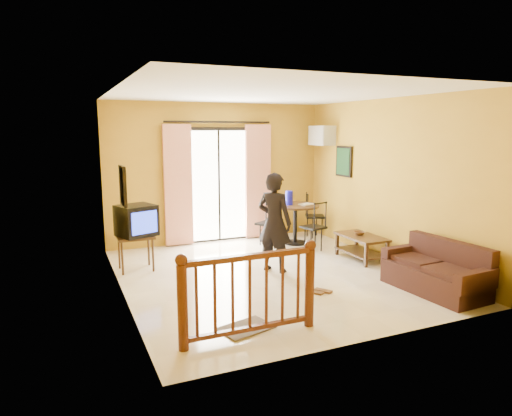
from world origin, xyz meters
name	(u,v)px	position (x,y,z in m)	size (l,w,h in m)	color
ground	(270,275)	(0.00, 0.00, 0.00)	(5.00, 5.00, 0.00)	beige
room_shell	(271,167)	(0.00, 0.00, 1.70)	(5.00, 5.00, 5.00)	white
balcony_door	(219,184)	(0.00, 2.43, 1.19)	(2.25, 0.14, 2.46)	black
tv_table	(135,240)	(-1.90, 1.11, 0.50)	(0.58, 0.48, 0.58)	black
television	(136,220)	(-1.87, 1.10, 0.83)	(0.69, 0.66, 0.50)	black
picture_left	(123,186)	(-2.22, -0.20, 1.55)	(0.05, 0.42, 0.52)	black
dining_table	(295,213)	(1.33, 1.64, 0.63)	(0.95, 0.95, 0.79)	black
water_jug	(289,198)	(1.20, 1.67, 0.93)	(0.15, 0.15, 0.28)	#1414C2
serving_tray	(306,204)	(1.52, 1.54, 0.80)	(0.28, 0.18, 0.02)	beige
dining_chairs	(299,244)	(1.37, 1.55, 0.00)	(1.78, 1.45, 0.95)	black
air_conditioner	(322,135)	(2.09, 1.95, 2.15)	(0.31, 0.60, 0.40)	silver
botanical_print	(344,161)	(2.22, 1.30, 1.65)	(0.05, 0.50, 0.60)	black
coffee_table	(361,243)	(1.85, 0.15, 0.29)	(0.54, 0.97, 0.43)	black
bowl	(359,233)	(1.85, 0.22, 0.46)	(0.19, 0.19, 0.06)	#54351D
sofa	(437,273)	(1.85, -1.62, 0.27)	(0.79, 1.56, 0.73)	#321813
standing_person	(274,222)	(0.15, 0.16, 0.80)	(0.59, 0.38, 1.61)	black
stair_balustrade	(250,288)	(-1.15, -1.90, 0.56)	(1.63, 0.13, 1.04)	#471E0F
doormat	(246,328)	(-1.11, -1.69, 0.01)	(0.60, 0.40, 0.02)	#5B5048
sandals	(319,291)	(0.29, -1.00, 0.01)	(0.36, 0.26, 0.03)	#54351D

